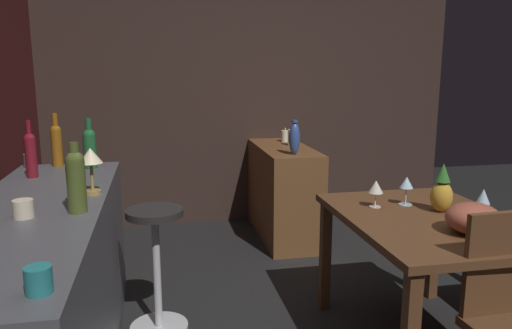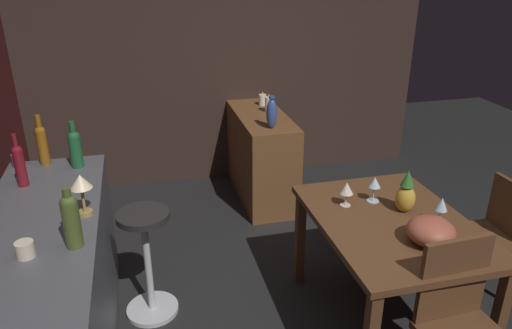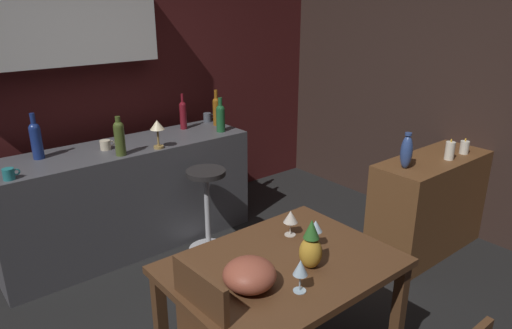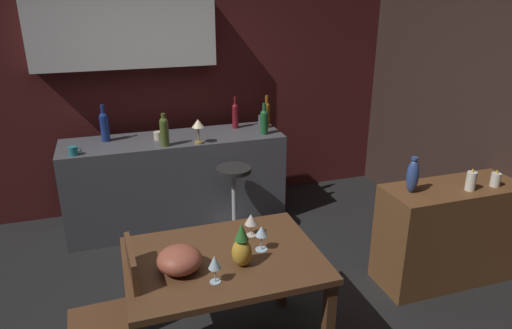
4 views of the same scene
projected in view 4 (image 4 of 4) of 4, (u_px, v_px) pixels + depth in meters
The scene contains 25 objects.
ground_plane at pixel (208, 319), 3.34m from camera, with size 9.00×9.00×0.00m, color black.
wall_kitchen_back at pixel (152, 76), 4.66m from camera, with size 5.20×0.33×2.60m.
wall_side_right at pixel (491, 108), 3.88m from camera, with size 0.10×4.40×2.60m, color #33231E.
dining_table at pixel (224, 270), 2.79m from camera, with size 1.16×0.85×0.74m.
kitchen_counter at pixel (176, 181), 4.57m from camera, with size 2.10×0.60×0.90m, color #4C4C51.
sideboard_cabinet at pixel (447, 233), 3.68m from camera, with size 1.10×0.44×0.82m, color brown.
chair_near_window at pixel (117, 316), 2.61m from camera, with size 0.42×0.42×0.92m.
bar_stool at pixel (234, 202), 4.26m from camera, with size 0.34×0.34×0.73m.
wine_glass_left at pixel (261, 232), 2.79m from camera, with size 0.08×0.08×0.16m.
wine_glass_right at pixel (215, 263), 2.47m from camera, with size 0.07×0.07×0.17m.
wine_glass_center at pixel (251, 220), 2.95m from camera, with size 0.08×0.08×0.15m.
pineapple_centerpiece at pixel (242, 248), 2.63m from camera, with size 0.12×0.12×0.27m.
fruit_bowl at pixel (179, 260), 2.59m from camera, with size 0.25×0.25×0.15m, color #9E4C38.
wine_bottle_green at pixel (264, 120), 4.48m from camera, with size 0.08×0.08×0.31m.
wine_bottle_olive at pixel (164, 130), 4.14m from camera, with size 0.08×0.08×0.30m.
wine_bottle_cobalt at pixel (104, 125), 4.27m from camera, with size 0.08×0.08×0.35m.
wine_bottle_ruby at pixel (235, 115), 4.68m from camera, with size 0.06×0.06×0.32m.
wine_bottle_amber at pixel (267, 113), 4.69m from camera, with size 0.07×0.07×0.33m.
cup_slate at pixel (262, 119), 4.88m from camera, with size 0.11×0.08×0.08m.
cup_teal at pixel (73, 151), 3.94m from camera, with size 0.11×0.07×0.08m.
cup_cream at pixel (158, 136), 4.35m from camera, with size 0.12×0.08×0.08m.
counter_lamp at pixel (198, 126), 4.20m from camera, with size 0.11×0.11×0.23m.
pillar_candle_tall at pixel (471, 181), 3.45m from camera, with size 0.07×0.07×0.17m.
pillar_candle_short at pixel (495, 180), 3.52m from camera, with size 0.07×0.07×0.13m.
vase_ceramic_blue at pixel (413, 176), 3.39m from camera, with size 0.09×0.09×0.28m.
Camera 4 is at (-0.51, -2.69, 2.24)m, focal length 32.33 mm.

